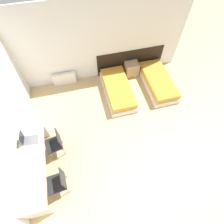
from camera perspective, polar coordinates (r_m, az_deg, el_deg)
ground_plane at (r=4.74m, az=8.63°, el=-29.50°), size 20.00×20.00×0.00m
wall_back at (r=5.79m, az=-5.46°, el=21.49°), size 5.91×0.05×2.70m
wall_left at (r=4.49m, az=-31.59°, el=-3.38°), size 0.05×5.56×2.70m
headboard_panel at (r=6.57m, az=5.93°, el=16.29°), size 2.40×0.03×0.88m
bed_near_window at (r=5.93m, az=1.90°, el=7.34°), size 0.86×1.88×0.36m
bed_near_door at (r=6.37m, az=14.67°, el=9.56°), size 0.86×1.88×0.36m
nightstand at (r=6.54m, az=6.39°, el=13.81°), size 0.46×0.38×0.51m
radiator at (r=6.41m, az=-15.22°, el=10.46°), size 0.78×0.12×0.46m
desk at (r=4.64m, az=-24.17°, el=-15.62°), size 0.61×2.04×0.76m
chair_near_laptop at (r=4.78m, az=-17.97°, el=-9.47°), size 0.47×0.47×0.89m
chair_near_notebook at (r=4.44m, az=-16.97°, el=-20.94°), size 0.45×0.45×0.89m
laptop at (r=4.69m, az=-25.78°, el=-7.97°), size 0.37×0.28×0.36m
open_notebook at (r=4.36m, az=-24.75°, el=-19.85°), size 0.37×0.26×0.02m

